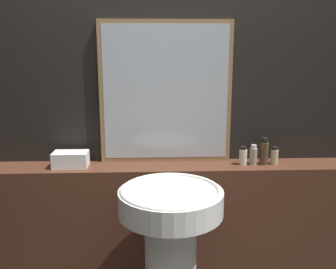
{
  "coord_description": "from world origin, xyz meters",
  "views": [
    {
      "loc": [
        -0.11,
        -0.86,
        1.57
      ],
      "look_at": [
        -0.03,
        1.13,
        1.13
      ],
      "focal_mm": 40.0,
      "sensor_mm": 36.0,
      "label": 1
    }
  ],
  "objects_px": {
    "shampoo_bottle": "(243,156)",
    "lotion_bottle": "(264,152)",
    "pedestal_sink": "(171,253)",
    "towel_stack": "(71,159)",
    "conditioner_bottle": "(253,155)",
    "body_wash_bottle": "(274,156)",
    "mirror": "(166,93)"
  },
  "relations": [
    {
      "from": "shampoo_bottle",
      "to": "lotion_bottle",
      "type": "xyz_separation_m",
      "value": [
        0.12,
        0.0,
        0.02
      ]
    },
    {
      "from": "pedestal_sink",
      "to": "towel_stack",
      "type": "xyz_separation_m",
      "value": [
        -0.56,
        0.43,
        0.37
      ]
    },
    {
      "from": "shampoo_bottle",
      "to": "conditioner_bottle",
      "type": "xyz_separation_m",
      "value": [
        0.06,
        0.0,
        0.0
      ]
    },
    {
      "from": "conditioner_bottle",
      "to": "body_wash_bottle",
      "type": "bearing_deg",
      "value": 0.0
    },
    {
      "from": "mirror",
      "to": "body_wash_bottle",
      "type": "height_order",
      "value": "mirror"
    },
    {
      "from": "mirror",
      "to": "shampoo_bottle",
      "type": "relative_size",
      "value": 7.59
    },
    {
      "from": "mirror",
      "to": "lotion_bottle",
      "type": "distance_m",
      "value": 0.68
    },
    {
      "from": "lotion_bottle",
      "to": "mirror",
      "type": "bearing_deg",
      "value": 170.36
    },
    {
      "from": "conditioner_bottle",
      "to": "towel_stack",
      "type": "bearing_deg",
      "value": 180.0
    },
    {
      "from": "conditioner_bottle",
      "to": "lotion_bottle",
      "type": "distance_m",
      "value": 0.07
    },
    {
      "from": "lotion_bottle",
      "to": "towel_stack",
      "type": "bearing_deg",
      "value": 180.0
    },
    {
      "from": "pedestal_sink",
      "to": "conditioner_bottle",
      "type": "xyz_separation_m",
      "value": [
        0.51,
        0.43,
        0.38
      ]
    },
    {
      "from": "mirror",
      "to": "towel_stack",
      "type": "height_order",
      "value": "mirror"
    },
    {
      "from": "shampoo_bottle",
      "to": "mirror",
      "type": "bearing_deg",
      "value": 167.77
    },
    {
      "from": "towel_stack",
      "to": "shampoo_bottle",
      "type": "relative_size",
      "value": 1.81
    },
    {
      "from": "mirror",
      "to": "towel_stack",
      "type": "bearing_deg",
      "value": -169.99
    },
    {
      "from": "pedestal_sink",
      "to": "conditioner_bottle",
      "type": "relative_size",
      "value": 7.83
    },
    {
      "from": "pedestal_sink",
      "to": "towel_stack",
      "type": "height_order",
      "value": "towel_stack"
    },
    {
      "from": "mirror",
      "to": "lotion_bottle",
      "type": "relative_size",
      "value": 5.17
    },
    {
      "from": "conditioner_bottle",
      "to": "lotion_bottle",
      "type": "height_order",
      "value": "lotion_bottle"
    },
    {
      "from": "towel_stack",
      "to": "shampoo_bottle",
      "type": "distance_m",
      "value": 1.01
    },
    {
      "from": "body_wash_bottle",
      "to": "mirror",
      "type": "bearing_deg",
      "value": 171.29
    },
    {
      "from": "towel_stack",
      "to": "shampoo_bottle",
      "type": "bearing_deg",
      "value": 0.0
    },
    {
      "from": "mirror",
      "to": "body_wash_bottle",
      "type": "relative_size",
      "value": 7.88
    },
    {
      "from": "towel_stack",
      "to": "conditioner_bottle",
      "type": "height_order",
      "value": "conditioner_bottle"
    },
    {
      "from": "pedestal_sink",
      "to": "shampoo_bottle",
      "type": "relative_size",
      "value": 8.5
    },
    {
      "from": "lotion_bottle",
      "to": "body_wash_bottle",
      "type": "height_order",
      "value": "lotion_bottle"
    },
    {
      "from": "pedestal_sink",
      "to": "conditioner_bottle",
      "type": "distance_m",
      "value": 0.77
    },
    {
      "from": "pedestal_sink",
      "to": "body_wash_bottle",
      "type": "bearing_deg",
      "value": 33.9
    },
    {
      "from": "conditioner_bottle",
      "to": "mirror",
      "type": "bearing_deg",
      "value": 169.2
    },
    {
      "from": "conditioner_bottle",
      "to": "body_wash_bottle",
      "type": "distance_m",
      "value": 0.13
    },
    {
      "from": "towel_stack",
      "to": "body_wash_bottle",
      "type": "distance_m",
      "value": 1.2
    }
  ]
}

